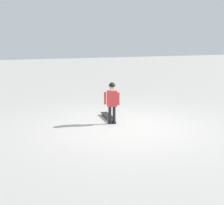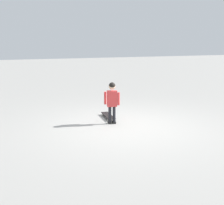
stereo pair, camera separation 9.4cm
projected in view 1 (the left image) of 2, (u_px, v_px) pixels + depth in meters
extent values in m
plane|color=gray|center=(127.00, 127.00, 7.33)|extent=(50.00, 50.00, 0.00)
cylinder|color=black|center=(110.00, 115.00, 7.54)|extent=(0.08, 0.08, 0.42)
cube|color=black|center=(110.00, 122.00, 7.61)|extent=(0.16, 0.10, 0.05)
cylinder|color=black|center=(114.00, 114.00, 7.56)|extent=(0.08, 0.08, 0.42)
cube|color=black|center=(114.00, 122.00, 7.63)|extent=(0.16, 0.10, 0.05)
cube|color=#D13838|center=(112.00, 99.00, 7.46)|extent=(0.17, 0.26, 0.40)
cylinder|color=#D13838|center=(105.00, 98.00, 7.53)|extent=(0.06, 0.06, 0.32)
cylinder|color=#D13838|center=(119.00, 99.00, 7.43)|extent=(0.06, 0.06, 0.32)
sphere|color=beige|center=(112.00, 86.00, 7.40)|extent=(0.17, 0.17, 0.17)
sphere|color=black|center=(112.00, 86.00, 7.38)|extent=(0.16, 0.16, 0.16)
cube|color=black|center=(108.00, 116.00, 8.14)|extent=(0.80, 0.23, 0.02)
cube|color=#B7B7BC|center=(105.00, 114.00, 8.40)|extent=(0.04, 0.11, 0.02)
cube|color=#B7B7BC|center=(111.00, 119.00, 7.88)|extent=(0.04, 0.11, 0.02)
cylinder|color=beige|center=(102.00, 115.00, 8.38)|extent=(0.06, 0.03, 0.06)
cylinder|color=beige|center=(108.00, 114.00, 8.43)|extent=(0.06, 0.03, 0.06)
cylinder|color=beige|center=(108.00, 120.00, 7.86)|extent=(0.06, 0.03, 0.06)
cylinder|color=beige|center=(114.00, 119.00, 7.91)|extent=(0.06, 0.03, 0.06)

